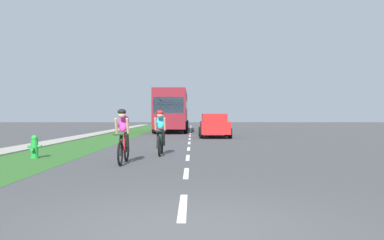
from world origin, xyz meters
name	(u,v)px	position (x,y,z in m)	size (l,w,h in m)	color
ground_plane	(190,138)	(0.00, 20.00, 0.00)	(120.00, 120.00, 0.00)	#424244
grass_verge	(110,138)	(-4.99, 20.00, 0.00)	(2.89, 70.00, 0.01)	#2D6026
sidewalk_concrete	(77,138)	(-7.08, 20.00, 0.00)	(1.27, 70.00, 0.10)	#9E998E
lane_markings_center	(190,135)	(0.00, 24.00, 0.00)	(0.12, 54.30, 0.01)	white
fire_hydrant_green	(34,147)	(-4.99, 8.06, 0.37)	(0.44, 0.38, 0.76)	#1E8C33
cyclist_lead	(123,136)	(-1.84, 6.60, 0.81)	(0.42, 1.72, 1.58)	black
cyclist_trailing	(160,132)	(-0.97, 9.09, 0.81)	(0.42, 1.72, 1.58)	black
sedan_red	(214,125)	(1.58, 20.58, 0.77)	(1.98, 4.30, 1.52)	red
bus_maroon	(172,109)	(-1.60, 29.90, 1.98)	(2.78, 11.60, 3.48)	maroon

